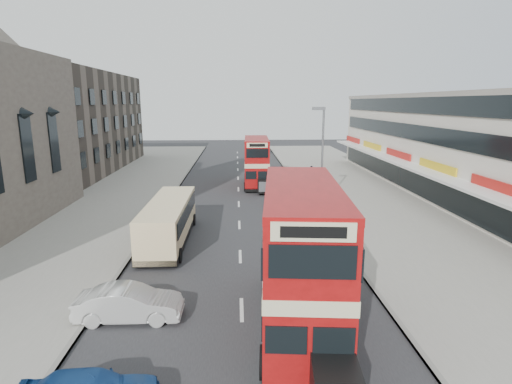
% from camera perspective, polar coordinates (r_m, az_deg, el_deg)
% --- Properties ---
extents(ground, '(160.00, 160.00, 0.00)m').
position_cam_1_polar(ground, '(15.95, -1.92, -19.64)').
color(ground, '#28282B').
rests_on(ground, ground).
extents(road_surface, '(12.00, 90.00, 0.01)m').
position_cam_1_polar(road_surface, '(34.56, -2.43, -1.70)').
color(road_surface, '#28282B').
rests_on(road_surface, ground).
extents(pavement_right, '(12.00, 90.00, 0.15)m').
position_cam_1_polar(pavement_right, '(36.61, 16.70, -1.30)').
color(pavement_right, gray).
rests_on(pavement_right, ground).
extents(pavement_left, '(12.00, 90.00, 0.15)m').
position_cam_1_polar(pavement_left, '(36.52, -21.62, -1.70)').
color(pavement_left, gray).
rests_on(pavement_left, ground).
extents(kerb_left, '(0.20, 90.00, 0.16)m').
position_cam_1_polar(kerb_left, '(35.05, -12.46, -1.67)').
color(kerb_left, gray).
rests_on(kerb_left, ground).
extents(kerb_right, '(0.20, 90.00, 0.16)m').
position_cam_1_polar(kerb_right, '(35.10, 7.58, -1.46)').
color(kerb_right, gray).
rests_on(kerb_right, ground).
extents(brick_terrace, '(14.00, 28.00, 12.00)m').
position_cam_1_polar(brick_terrace, '(56.00, -26.05, 8.72)').
color(brick_terrace, '#66594C').
rests_on(brick_terrace, ground).
extents(commercial_row, '(9.90, 46.20, 9.30)m').
position_cam_1_polar(commercial_row, '(40.97, 26.78, 5.88)').
color(commercial_row, beige).
rests_on(commercial_row, ground).
extents(street_lamp, '(1.00, 0.20, 8.12)m').
position_cam_1_polar(street_lamp, '(32.41, 9.18, 5.80)').
color(street_lamp, slate).
rests_on(street_lamp, ground).
extents(bus_main, '(3.46, 9.94, 5.36)m').
position_cam_1_polar(bus_main, '(15.44, 6.38, -9.07)').
color(bus_main, black).
rests_on(bus_main, ground).
extents(bus_second, '(2.61, 8.69, 4.75)m').
position_cam_1_polar(bus_second, '(41.63, 0.08, 4.25)').
color(bus_second, black).
rests_on(bus_second, ground).
extents(coach, '(2.42, 9.03, 2.39)m').
position_cam_1_polar(coach, '(25.57, -12.14, -3.84)').
color(coach, black).
rests_on(coach, ground).
extents(car_left_front, '(4.18, 1.48, 1.37)m').
position_cam_1_polar(car_left_front, '(17.42, -17.37, -14.70)').
color(car_left_front, beige).
rests_on(car_left_front, ground).
extents(car_right_a, '(4.83, 2.41, 1.35)m').
position_cam_1_polar(car_right_a, '(29.23, 8.46, -3.12)').
color(car_right_a, '#A91019').
rests_on(car_right_a, ground).
extents(car_right_b, '(4.87, 2.62, 1.30)m').
position_cam_1_polar(car_right_b, '(33.87, 5.53, -0.92)').
color(car_right_b, '#C26413').
rests_on(car_right_b, ground).
extents(car_right_c, '(3.94, 1.74, 1.32)m').
position_cam_1_polar(car_right_c, '(46.26, 3.69, 2.75)').
color(car_right_c, '#5C8AB8').
rests_on(car_right_c, ground).
extents(pedestrian_near, '(0.79, 0.66, 1.84)m').
position_cam_1_polar(pedestrian_near, '(30.91, 11.40, -1.62)').
color(pedestrian_near, gray).
rests_on(pedestrian_near, pavement_right).
extents(pedestrian_far, '(1.11, 0.74, 1.76)m').
position_cam_1_polar(pedestrian_far, '(43.38, 7.73, 2.50)').
color(pedestrian_far, gray).
rests_on(pedestrian_far, pavement_right).
extents(cyclist, '(0.73, 1.88, 2.32)m').
position_cam_1_polar(cyclist, '(33.05, 5.88, -1.01)').
color(cyclist, gray).
rests_on(cyclist, ground).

